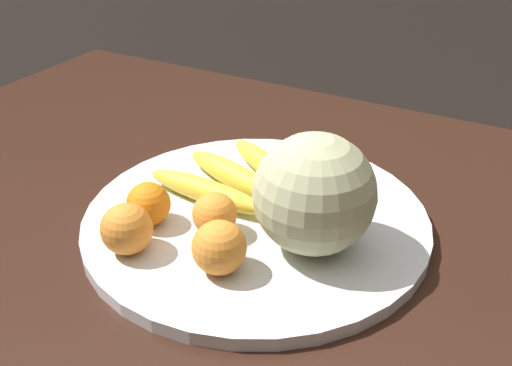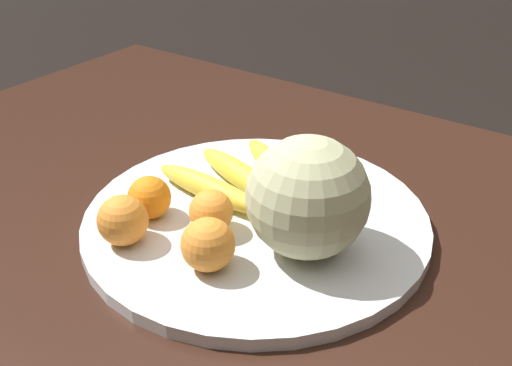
% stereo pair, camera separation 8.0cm
% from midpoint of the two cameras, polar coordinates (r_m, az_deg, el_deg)
% --- Properties ---
extents(kitchen_table, '(1.59, 1.04, 0.73)m').
position_cam_midpoint_polar(kitchen_table, '(0.85, 0.04, -10.47)').
color(kitchen_table, black).
rests_on(kitchen_table, ground_plane).
extents(fruit_bowl, '(0.48, 0.48, 0.02)m').
position_cam_midpoint_polar(fruit_bowl, '(0.83, -2.76, -3.54)').
color(fruit_bowl, silver).
rests_on(fruit_bowl, kitchen_table).
extents(melon, '(0.15, 0.15, 0.15)m').
position_cam_midpoint_polar(melon, '(0.73, 2.45, -1.14)').
color(melon, '#B2B789').
rests_on(melon, fruit_bowl).
extents(banana_bunch, '(0.22, 0.19, 0.04)m').
position_cam_midpoint_polar(banana_bunch, '(0.88, -4.58, 0.39)').
color(banana_bunch, '#473819').
rests_on(banana_bunch, fruit_bowl).
extents(orange_front_left, '(0.07, 0.07, 0.07)m').
position_cam_midpoint_polar(orange_front_left, '(0.71, -6.76, -6.23)').
color(orange_front_left, orange).
rests_on(orange_front_left, fruit_bowl).
extents(orange_front_right, '(0.07, 0.07, 0.07)m').
position_cam_midpoint_polar(orange_front_right, '(0.77, -15.18, -4.34)').
color(orange_front_right, orange).
rests_on(orange_front_right, fruit_bowl).
extents(orange_mid_center, '(0.06, 0.06, 0.06)m').
position_cam_midpoint_polar(orange_mid_center, '(0.78, -6.92, -3.06)').
color(orange_mid_center, orange).
rests_on(orange_mid_center, fruit_bowl).
extents(orange_back_left, '(0.06, 0.06, 0.06)m').
position_cam_midpoint_polar(orange_back_left, '(0.81, -13.00, -2.06)').
color(orange_back_left, orange).
rests_on(orange_back_left, fruit_bowl).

